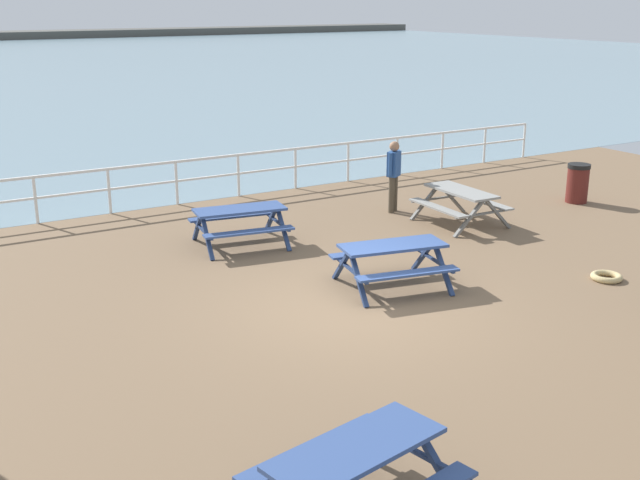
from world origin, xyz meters
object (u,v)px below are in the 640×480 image
Objects in this scene: picnic_table_near_right at (393,255)px; litter_bin at (578,183)px; picnic_table_mid_centre at (356,464)px; visitor at (394,172)px; picnic_table_seaward at (240,217)px; picnic_table_near_left at (461,198)px.

litter_bin is at bearing 30.35° from picnic_table_near_right.
picnic_table_mid_centre is 13.65m from litter_bin.
picnic_table_near_right is 5.08m from visitor.
picnic_table_mid_centre is (-4.05, -4.96, 0.00)m from picnic_table_near_right.
litter_bin is at bearing 2.09° from picnic_table_seaward.
picnic_table_near_right is 1.25× the size of visitor.
picnic_table_near_right is at bearing 40.26° from picnic_table_mid_centre.
picnic_table_near_left and picnic_table_near_right have the same top height.
visitor reaches higher than picnic_table_seaward.
picnic_table_near_right is at bearing -62.36° from picnic_table_seaward.
picnic_table_mid_centre and picnic_table_seaward have the same top height.
picnic_table_near_left is 1.12× the size of visitor.
picnic_table_seaward is 2.12× the size of litter_bin.
picnic_table_near_right is at bearing 126.28° from picnic_table_near_left.
picnic_table_seaward is (-4.84, 1.07, 0.00)m from picnic_table_near_left.
visitor is at bearing 65.40° from picnic_table_near_right.
picnic_table_seaward is 4.24m from visitor.
picnic_table_seaward is (-1.19, 3.54, 0.00)m from picnic_table_near_right.
visitor reaches higher than picnic_table_near_right.
picnic_table_near_right is (-3.65, -2.47, 0.00)m from picnic_table_near_left.
picnic_table_near_right and picnic_table_seaward have the same top height.
picnic_table_near_left is at bearing -179.63° from litter_bin.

